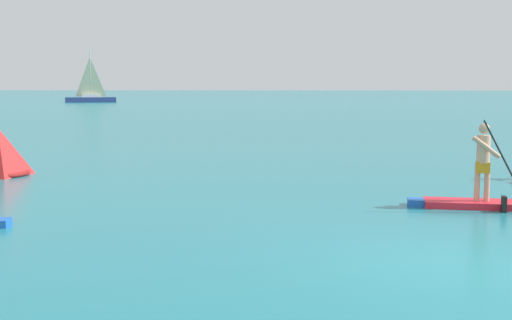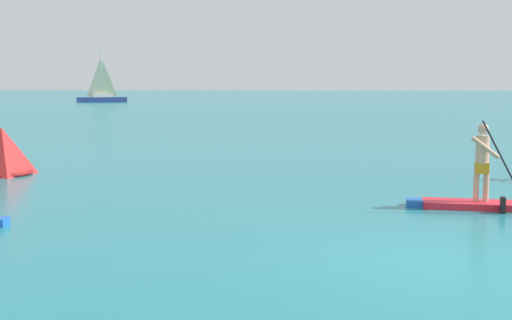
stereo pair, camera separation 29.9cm
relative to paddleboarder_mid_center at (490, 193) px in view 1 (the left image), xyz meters
The scene contains 3 objects.
ground 4.61m from the paddleboarder_mid_center, 110.32° to the right, with size 440.00×440.00×0.00m, color #1E727F.
paddleboarder_mid_center is the anchor object (origin of this frame).
sailboat_left_horizon 78.35m from the paddleboarder_mid_center, 113.40° to the left, with size 6.59×3.23×6.68m.
Camera 1 is at (-2.21, -9.13, 2.49)m, focal length 46.71 mm.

